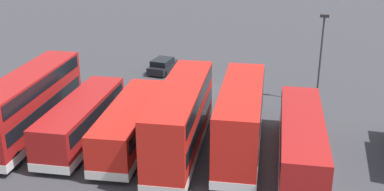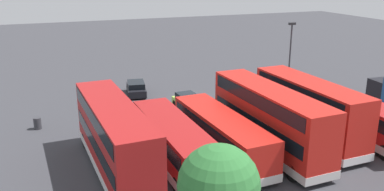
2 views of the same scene
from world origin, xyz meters
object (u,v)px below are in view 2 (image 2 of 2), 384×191
object	(u,v)px
bus_double_decker_third	(269,118)
waste_bin_yellow	(37,123)
bus_double_decker_sixth	(114,137)
bus_single_deck_fourth	(222,134)
bus_single_deck_fifth	(173,141)
car_small_green	(136,88)
car_hatchback_silver	(189,102)
bus_double_decker_second	(308,109)
lamp_post_tall	(290,53)
bus_single_deck_near_end	(352,115)

from	to	relation	value
bus_double_decker_third	waste_bin_yellow	xyz separation A→B (m)	(15.25, -10.20, -1.98)
bus_double_decker_sixth	waste_bin_yellow	bearing A→B (deg)	-65.32
bus_single_deck_fourth	waste_bin_yellow	size ratio (longest dim) A/B	11.27
bus_single_deck_fifth	waste_bin_yellow	size ratio (longest dim) A/B	11.11
bus_double_decker_third	car_small_green	size ratio (longest dim) A/B	2.81
bus_single_deck_fifth	car_hatchback_silver	xyz separation A→B (m)	(-4.79, -9.84, -0.92)
car_hatchback_silver	car_small_green	world-z (taller)	same
bus_double_decker_third	bus_double_decker_second	bearing A→B (deg)	-171.35
bus_double_decker_second	lamp_post_tall	size ratio (longest dim) A/B	1.46
bus_double_decker_third	waste_bin_yellow	bearing A→B (deg)	-33.78
bus_double_decker_third	waste_bin_yellow	world-z (taller)	bus_double_decker_third
bus_single_deck_fifth	lamp_post_tall	bearing A→B (deg)	-146.18
bus_single_deck_near_end	bus_double_decker_third	distance (m)	7.64
car_hatchback_silver	car_small_green	bearing A→B (deg)	-61.77
car_hatchback_silver	lamp_post_tall	bearing A→B (deg)	-175.23
lamp_post_tall	bus_single_deck_fifth	bearing A→B (deg)	33.82
bus_single_deck_near_end	bus_double_decker_second	xyz separation A→B (m)	(3.84, -0.43, 0.82)
bus_double_decker_second	lamp_post_tall	xyz separation A→B (m)	(-5.37, -10.55, 1.91)
bus_single_deck_fifth	bus_double_decker_third	bearing A→B (deg)	177.21
bus_single_deck_near_end	car_small_green	xyz separation A→B (m)	(13.15, -16.32, -0.92)
bus_double_decker_third	bus_double_decker_sixth	bearing A→B (deg)	-2.49
bus_single_deck_fourth	waste_bin_yellow	bearing A→B (deg)	-40.26
waste_bin_yellow	bus_double_decker_second	bearing A→B (deg)	153.12
bus_single_deck_near_end	bus_double_decker_second	bearing A→B (deg)	-6.32
bus_single_deck_near_end	car_hatchback_silver	size ratio (longest dim) A/B	2.94
bus_single_deck_fourth	waste_bin_yellow	xyz separation A→B (m)	(11.73, -9.93, -1.15)
bus_double_decker_second	bus_single_deck_fourth	world-z (taller)	bus_double_decker_second
car_small_green	waste_bin_yellow	xyz separation A→B (m)	(9.69, 6.26, -0.22)
bus_single_deck_near_end	waste_bin_yellow	distance (m)	24.98
bus_single_deck_fourth	bus_single_deck_fifth	bearing A→B (deg)	-1.23
lamp_post_tall	waste_bin_yellow	distance (m)	24.69
bus_double_decker_third	car_hatchback_silver	distance (m)	10.56
bus_double_decker_second	car_hatchback_silver	size ratio (longest dim) A/B	2.66
car_small_green	bus_double_decker_second	bearing A→B (deg)	120.35
bus_double_decker_second	bus_single_deck_fourth	bearing A→B (deg)	2.41
bus_double_decker_third	bus_double_decker_sixth	size ratio (longest dim) A/B	0.98
bus_single_deck_near_end	car_small_green	size ratio (longest dim) A/B	2.81
bus_single_deck_near_end	bus_double_decker_third	xyz separation A→B (m)	(7.59, 0.15, 0.83)
bus_double_decker_sixth	waste_bin_yellow	distance (m)	10.89
lamp_post_tall	waste_bin_yellow	bearing A→B (deg)	2.17
bus_double_decker_sixth	bus_double_decker_third	bearing A→B (deg)	177.51
bus_double_decker_third	bus_double_decker_sixth	world-z (taller)	same
car_small_green	lamp_post_tall	xyz separation A→B (m)	(-14.68, 5.34, 3.65)
bus_single_deck_fourth	car_hatchback_silver	size ratio (longest dim) A/B	2.65
bus_double_decker_second	bus_single_deck_fifth	world-z (taller)	bus_double_decker_second
bus_double_decker_third	bus_double_decker_sixth	xyz separation A→B (m)	(10.77, -0.47, 0.00)
bus_double_decker_sixth	car_hatchback_silver	world-z (taller)	bus_double_decker_sixth
bus_single_deck_near_end	bus_double_decker_third	size ratio (longest dim) A/B	1.00
bus_double_decker_third	car_hatchback_silver	xyz separation A→B (m)	(2.18, -10.18, -1.75)
bus_single_deck_fourth	car_small_green	bearing A→B (deg)	-82.83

